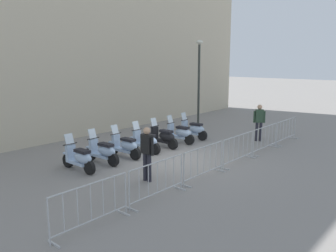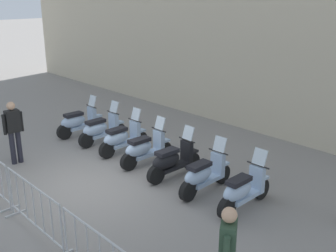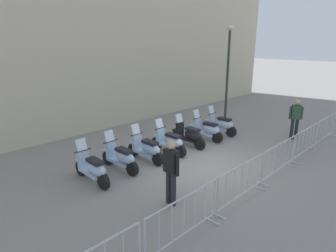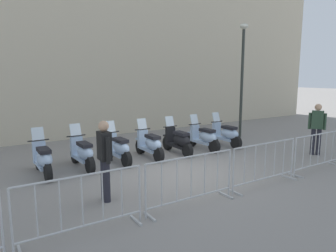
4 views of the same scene
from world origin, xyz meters
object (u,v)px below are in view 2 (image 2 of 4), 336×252
motorcycle_0 (79,122)px  motorcycle_2 (122,138)px  motorcycle_4 (172,161)px  motorcycle_3 (145,149)px  motorcycle_5 (204,175)px  motorcycle_1 (100,129)px  officer_near_row_end (14,129)px  motorcycle_6 (243,190)px  barrier_segment_3 (34,210)px

motorcycle_0 → motorcycle_2: 2.19m
motorcycle_4 → motorcycle_3: bearing=-179.7°
motorcycle_2 → motorcycle_5: bearing=-0.7°
motorcycle_1 → motorcycle_4: 3.27m
motorcycle_5 → officer_near_row_end: bearing=-151.4°
motorcycle_2 → motorcycle_6: (4.36, 0.02, 0.00)m
motorcycle_2 → barrier_segment_3: 4.34m
motorcycle_0 → motorcycle_4: (4.36, 0.10, 0.00)m
motorcycle_1 → motorcycle_3: bearing=-0.7°
motorcycle_5 → motorcycle_4: bearing=179.4°
motorcycle_3 → motorcycle_4: same height
motorcycle_6 → barrier_segment_3: bearing=-119.3°
motorcycle_1 → motorcycle_4: size_ratio=1.00×
motorcycle_1 → motorcycle_6: (5.45, 0.02, 0.00)m
motorcycle_2 → barrier_segment_3: bearing=-58.3°
officer_near_row_end → motorcycle_2: bearing=62.4°
motorcycle_1 → motorcycle_5: 4.36m
motorcycle_3 → officer_near_row_end: (-2.42, -2.52, 0.53)m
barrier_segment_3 → motorcycle_3: bearing=108.0°
motorcycle_1 → motorcycle_2: (1.09, 0.01, 0.00)m
motorcycle_0 → motorcycle_5: size_ratio=1.00×
motorcycle_2 → motorcycle_1: bearing=-179.6°
motorcycle_2 → barrier_segment_3: (2.28, -3.69, 0.07)m
motorcycle_4 → motorcycle_5: bearing=-0.6°
motorcycle_2 → officer_near_row_end: 2.93m
motorcycle_1 → barrier_segment_3: 4.99m
motorcycle_6 → barrier_segment_3: motorcycle_6 is taller
motorcycle_3 → motorcycle_1: bearing=179.3°
motorcycle_2 → motorcycle_3: (1.09, -0.03, 0.00)m
officer_near_row_end → motorcycle_3: bearing=46.2°
motorcycle_5 → motorcycle_6: size_ratio=1.00×
motorcycle_4 → motorcycle_6: same height
motorcycle_6 → officer_near_row_end: 6.27m
motorcycle_3 → motorcycle_5: (2.19, -0.01, 0.00)m
motorcycle_4 → motorcycle_5: same height
barrier_segment_3 → officer_near_row_end: 3.82m
motorcycle_4 → officer_near_row_end: 4.36m
barrier_segment_3 → motorcycle_1: bearing=132.5°
officer_near_row_end → motorcycle_1: bearing=84.5°
motorcycle_1 → motorcycle_2: bearing=0.4°
motorcycle_6 → motorcycle_4: bearing=-178.9°
motorcycle_3 → barrier_segment_3: 3.85m
motorcycle_2 → motorcycle_4: 2.18m
motorcycle_1 → motorcycle_5: (4.36, -0.03, 0.00)m
motorcycle_6 → officer_near_row_end: size_ratio=1.00×
motorcycle_1 → motorcycle_4: (3.27, -0.02, 0.00)m
motorcycle_4 → officer_near_row_end: size_ratio=0.99×
motorcycle_0 → motorcycle_3: size_ratio=1.00×
motorcycle_0 → barrier_segment_3: 5.71m
motorcycle_3 → barrier_segment_3: size_ratio=0.80×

